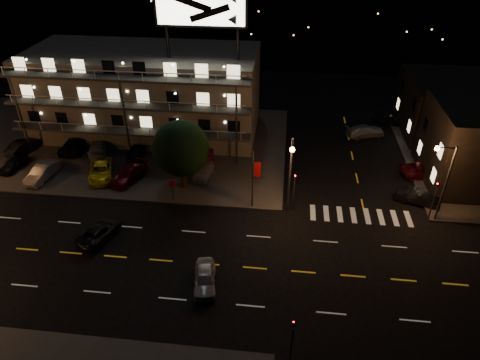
# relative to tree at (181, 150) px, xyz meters

# --- Properties ---
(ground) EXTENTS (140.00, 140.00, 0.00)m
(ground) POSITION_rel_tree_xyz_m (2.53, -11.04, -4.59)
(ground) COLOR black
(ground) RESTS_ON ground
(curb_nw) EXTENTS (44.00, 24.00, 0.15)m
(curb_nw) POSITION_rel_tree_xyz_m (-11.47, 8.96, -4.52)
(curb_nw) COLOR #373735
(curb_nw) RESTS_ON ground
(curb_ne) EXTENTS (16.00, 24.00, 0.15)m
(curb_ne) POSITION_rel_tree_xyz_m (32.53, 8.96, -4.52)
(curb_ne) COLOR #373735
(curb_ne) RESTS_ON ground
(motel) EXTENTS (28.00, 13.80, 18.10)m
(motel) POSITION_rel_tree_xyz_m (-7.41, 12.84, 0.75)
(motel) COLOR gray
(motel) RESTS_ON ground
(side_bldg_back) EXTENTS (14.06, 12.00, 7.00)m
(side_bldg_back) POSITION_rel_tree_xyz_m (32.52, 16.96, -1.09)
(side_bldg_back) COLOR black
(side_bldg_back) RESTS_ON ground
(streetlight_nc) EXTENTS (0.44, 1.92, 8.00)m
(streetlight_nc) POSITION_rel_tree_xyz_m (11.03, -3.11, 0.37)
(streetlight_nc) COLOR #2D2D30
(streetlight_nc) RESTS_ON ground
(streetlight_ne) EXTENTS (1.92, 0.44, 8.00)m
(streetlight_ne) POSITION_rel_tree_xyz_m (24.67, -2.74, 0.37)
(streetlight_ne) COLOR #2D2D30
(streetlight_ne) RESTS_ON ground
(signal_nw) EXTENTS (0.20, 0.27, 4.60)m
(signal_nw) POSITION_rel_tree_xyz_m (11.53, -2.55, -2.02)
(signal_nw) COLOR #2D2D30
(signal_nw) RESTS_ON ground
(signal_sw) EXTENTS (0.20, 0.27, 4.60)m
(signal_sw) POSITION_rel_tree_xyz_m (11.53, -19.54, -2.02)
(signal_sw) COLOR #2D2D30
(signal_sw) RESTS_ON ground
(signal_ne) EXTENTS (0.27, 0.20, 4.60)m
(signal_ne) POSITION_rel_tree_xyz_m (24.53, -2.54, -2.02)
(signal_ne) COLOR #2D2D30
(signal_ne) RESTS_ON ground
(banner_north) EXTENTS (0.83, 0.16, 6.40)m
(banner_north) POSITION_rel_tree_xyz_m (7.62, -2.64, -1.16)
(banner_north) COLOR #2D2D30
(banner_north) RESTS_ON ground
(stop_sign) EXTENTS (0.91, 0.11, 2.61)m
(stop_sign) POSITION_rel_tree_xyz_m (-0.47, -2.47, -2.88)
(stop_sign) COLOR #2D2D30
(stop_sign) RESTS_ON ground
(tree) EXTENTS (5.94, 5.72, 7.48)m
(tree) POSITION_rel_tree_xyz_m (0.00, 0.00, 0.00)
(tree) COLOR black
(tree) RESTS_ON curb_nw
(lot_car_0) EXTENTS (2.17, 3.99, 1.29)m
(lot_car_0) POSITION_rel_tree_xyz_m (-19.80, 1.29, -3.80)
(lot_car_0) COLOR black
(lot_car_0) RESTS_ON curb_nw
(lot_car_1) EXTENTS (2.24, 4.84, 1.54)m
(lot_car_1) POSITION_rel_tree_xyz_m (-15.56, -0.21, -3.67)
(lot_car_1) COLOR #999A9F
(lot_car_1) RESTS_ON curb_nw
(lot_car_2) EXTENTS (4.01, 5.82, 1.48)m
(lot_car_2) POSITION_rel_tree_xyz_m (-9.36, 0.90, -3.70)
(lot_car_2) COLOR yellow
(lot_car_2) RESTS_ON curb_nw
(lot_car_3) EXTENTS (3.69, 5.41, 1.46)m
(lot_car_3) POSITION_rel_tree_xyz_m (-6.14, 0.64, -3.71)
(lot_car_3) COLOR #590C17
(lot_car_3) RESTS_ON curb_nw
(lot_car_4) EXTENTS (2.11, 4.11, 1.34)m
(lot_car_4) POSITION_rel_tree_xyz_m (1.74, 2.13, -3.77)
(lot_car_4) COLOR #999A9F
(lot_car_4) RESTS_ON curb_nw
(lot_car_5) EXTENTS (2.83, 4.87, 1.52)m
(lot_car_5) POSITION_rel_tree_xyz_m (-20.73, 5.21, -3.68)
(lot_car_5) COLOR black
(lot_car_5) RESTS_ON curb_nw
(lot_car_6) EXTENTS (2.91, 5.69, 1.54)m
(lot_car_6) POSITION_rel_tree_xyz_m (-14.80, 6.46, -3.67)
(lot_car_6) COLOR black
(lot_car_6) RESTS_ON curb_nw
(lot_car_7) EXTENTS (3.41, 5.44, 1.47)m
(lot_car_7) POSITION_rel_tree_xyz_m (-11.79, 6.12, -3.71)
(lot_car_7) COLOR #999A9F
(lot_car_7) RESTS_ON curb_nw
(lot_car_8) EXTENTS (1.92, 4.37, 1.46)m
(lot_car_8) POSITION_rel_tree_xyz_m (-6.90, 5.91, -3.71)
(lot_car_8) COLOR black
(lot_car_8) RESTS_ON curb_nw
(lot_car_9) EXTENTS (2.24, 4.16, 1.30)m
(lot_car_9) POSITION_rel_tree_xyz_m (1.59, 5.78, -3.79)
(lot_car_9) COLOR #590C17
(lot_car_9) RESTS_ON curb_nw
(side_car_0) EXTENTS (4.44, 2.77, 1.38)m
(side_car_0) POSITION_rel_tree_xyz_m (24.00, -0.07, -3.90)
(side_car_0) COLOR black
(side_car_0) RESTS_ON ground
(side_car_1) EXTENTS (5.53, 3.23, 1.45)m
(side_car_1) POSITION_rel_tree_xyz_m (25.95, 5.36, -3.87)
(side_car_1) COLOR #590C17
(side_car_1) RESTS_ON ground
(side_car_2) EXTENTS (5.43, 3.68, 1.46)m
(side_car_2) POSITION_rel_tree_xyz_m (20.64, 14.37, -3.86)
(side_car_2) COLOR #999A9F
(side_car_2) RESTS_ON ground
(side_car_3) EXTENTS (4.41, 3.10, 1.40)m
(side_car_3) POSITION_rel_tree_xyz_m (24.22, 18.63, -3.89)
(side_car_3) COLOR black
(side_car_3) RESTS_ON ground
(road_car_east) EXTENTS (2.34, 4.41, 1.43)m
(road_car_east) POSITION_rel_tree_xyz_m (4.76, -13.31, -3.88)
(road_car_east) COLOR #999A9F
(road_car_east) RESTS_ON ground
(road_car_west) EXTENTS (3.49, 5.13, 1.31)m
(road_car_west) POSITION_rel_tree_xyz_m (-5.71, -8.68, -3.94)
(road_car_west) COLOR black
(road_car_west) RESTS_ON ground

